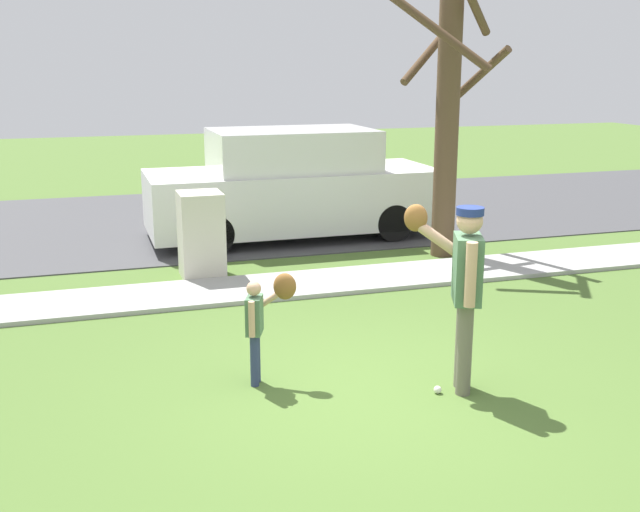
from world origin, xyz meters
TOP-DOWN VIEW (x-y plane):
  - ground_plane at (0.00, 3.50)m, footprint 48.00×48.00m
  - sidewalk_strip at (0.00, 3.60)m, footprint 36.00×1.20m
  - road_surface at (0.00, 8.60)m, footprint 36.00×6.80m
  - person_adult at (0.77, -0.16)m, footprint 0.65×0.82m
  - person_child at (-0.94, 0.55)m, footprint 0.55×0.34m
  - baseball at (0.55, -0.19)m, footprint 0.07×0.07m
  - utility_cabinet at (-0.90, 4.52)m, footprint 0.61×0.65m
  - street_tree_near at (2.98, 4.62)m, footprint 1.84×1.88m
  - parked_van_white at (1.03, 6.60)m, footprint 5.00×1.95m

SIDE VIEW (x-z plane):
  - ground_plane at x=0.00m, z-range 0.00..0.00m
  - road_surface at x=0.00m, z-range 0.00..0.02m
  - sidewalk_strip at x=0.00m, z-range 0.00..0.06m
  - baseball at x=0.55m, z-range 0.00..0.07m
  - utility_cabinet at x=-0.90m, z-range 0.00..1.23m
  - person_child at x=-0.94m, z-range 0.16..1.22m
  - parked_van_white at x=1.03m, z-range -0.04..1.84m
  - person_adult at x=0.77m, z-range 0.22..1.97m
  - street_tree_near at x=2.98m, z-range 0.16..4.39m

